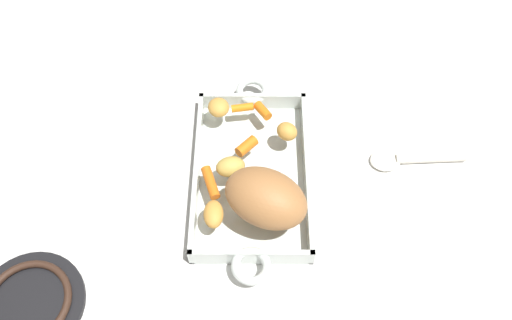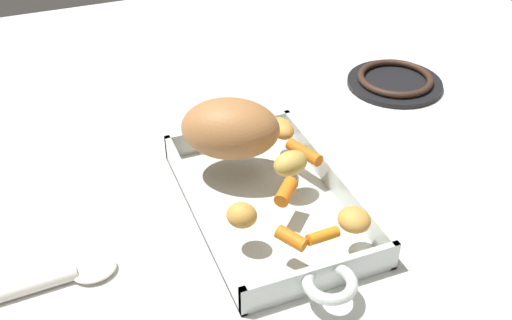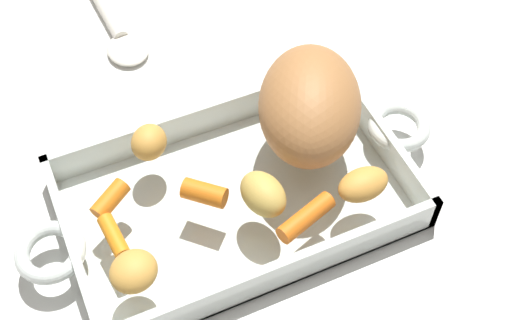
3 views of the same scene
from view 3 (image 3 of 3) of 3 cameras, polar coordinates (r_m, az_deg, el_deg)
The scene contains 12 objects.
ground_plane at distance 0.78m, azimuth -1.57°, elevation -3.52°, with size 1.88×1.88×0.00m, color silver.
roasting_dish at distance 0.77m, azimuth -1.59°, elevation -2.91°, with size 0.48×0.23×0.05m.
pork_roast at distance 0.75m, azimuth 4.39°, elevation 4.50°, with size 0.16×0.11×0.09m, color #AE7340.
baby_carrot_center_right at distance 0.72m, azimuth -4.22°, elevation -2.70°, with size 0.02×0.02×0.05m, color orange.
baby_carrot_northwest at distance 0.74m, azimuth -11.77°, elevation -3.15°, with size 0.02×0.02×0.04m, color orange.
baby_carrot_center_left at distance 0.71m, azimuth -11.50°, elevation -6.08°, with size 0.02×0.02×0.05m, color orange.
baby_carrot_southeast at distance 0.71m, azimuth 4.08°, elevation -4.68°, with size 0.02×0.02×0.07m, color orange.
potato_golden_small at distance 0.68m, azimuth -9.92°, elevation -8.91°, with size 0.04×0.05×0.03m, color gold.
potato_halved at distance 0.73m, azimuth 8.71°, elevation -1.97°, with size 0.06×0.04×0.03m, color gold.
potato_whole at distance 0.76m, azimuth -8.70°, elevation 1.43°, with size 0.04×0.04×0.04m, color gold.
potato_corner at distance 0.71m, azimuth 0.58°, elevation -2.79°, with size 0.06×0.04×0.04m, color gold.
serving_spoon at distance 0.98m, azimuth -11.47°, elevation 10.74°, with size 0.06×0.20×0.02m.
Camera 3 is at (0.16, 0.40, 0.65)m, focal length 49.18 mm.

